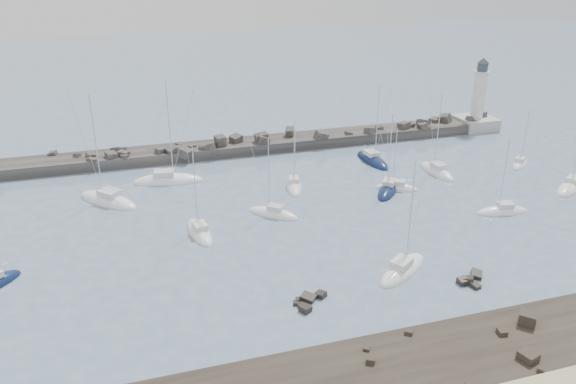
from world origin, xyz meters
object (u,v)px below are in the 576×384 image
(sailboat_6, at_px, (294,187))
(sailboat_13, at_px, (388,191))
(lighthouse, at_px, (476,113))
(sailboat_5, at_px, (273,214))
(sailboat_11, at_px, (572,187))
(sailboat_4, at_px, (168,181))
(sailboat_12, at_px, (520,164))
(sailboat_10, at_px, (436,172))
(sailboat_1, at_px, (108,201))
(sailboat_3, at_px, (200,233))
(sailboat_14, at_px, (396,188))
(sailboat_8, at_px, (372,161))
(sailboat_7, at_px, (402,270))
(sailboat_9, at_px, (502,212))

(sailboat_6, height_order, sailboat_13, sailboat_13)
(lighthouse, distance_m, sailboat_13, 38.96)
(sailboat_5, relative_size, sailboat_13, 0.90)
(sailboat_6, relative_size, sailboat_11, 0.79)
(sailboat_13, bearing_deg, sailboat_11, -14.54)
(sailboat_4, bearing_deg, sailboat_12, -9.63)
(sailboat_11, distance_m, sailboat_13, 27.63)
(sailboat_12, bearing_deg, sailboat_10, 176.53)
(sailboat_1, height_order, sailboat_3, sailboat_1)
(lighthouse, bearing_deg, sailboat_3, -153.95)
(sailboat_10, bearing_deg, sailboat_14, -155.45)
(sailboat_1, xyz_separation_m, sailboat_8, (42.51, 4.09, -0.01))
(sailboat_4, xyz_separation_m, sailboat_12, (56.26, -9.55, -0.02))
(lighthouse, relative_size, sailboat_10, 1.08)
(sailboat_7, bearing_deg, sailboat_3, 142.13)
(sailboat_7, bearing_deg, sailboat_8, 70.47)
(sailboat_7, xyz_separation_m, sailboat_11, (35.24, 13.80, -0.00))
(sailboat_9, bearing_deg, sailboat_5, 164.32)
(sailboat_1, height_order, sailboat_4, sailboat_4)
(sailboat_4, distance_m, sailboat_6, 19.36)
(sailboat_4, xyz_separation_m, sailboat_13, (30.45, -13.26, 0.00))
(lighthouse, xyz_separation_m, sailboat_8, (-27.54, -11.54, -2.95))
(sailboat_8, bearing_deg, sailboat_9, -70.44)
(sailboat_4, distance_m, sailboat_8, 33.66)
(sailboat_1, bearing_deg, sailboat_5, -27.31)
(lighthouse, xyz_separation_m, sailboat_4, (-61.18, -10.51, -2.94))
(sailboat_7, relative_size, sailboat_10, 1.01)
(sailboat_4, distance_m, sailboat_9, 48.49)
(lighthouse, height_order, sailboat_14, lighthouse)
(sailboat_8, height_order, sailboat_9, sailboat_8)
(sailboat_1, relative_size, sailboat_3, 1.33)
(sailboat_8, bearing_deg, sailboat_7, -109.53)
(sailboat_1, height_order, sailboat_5, sailboat_1)
(sailboat_4, xyz_separation_m, sailboat_9, (41.93, -24.36, -0.02))
(sailboat_11, bearing_deg, sailboat_6, 162.55)
(sailboat_9, height_order, sailboat_10, sailboat_10)
(lighthouse, bearing_deg, sailboat_13, -142.29)
(sailboat_12, bearing_deg, sailboat_7, -144.53)
(sailboat_6, distance_m, sailboat_13, 13.85)
(sailboat_1, height_order, sailboat_9, sailboat_1)
(sailboat_5, xyz_separation_m, sailboat_11, (44.98, -4.17, -0.00))
(sailboat_6, distance_m, sailboat_11, 41.37)
(sailboat_10, bearing_deg, sailboat_8, 135.01)
(sailboat_4, relative_size, sailboat_6, 1.46)
(sailboat_3, height_order, sailboat_11, sailboat_11)
(sailboat_4, distance_m, sailboat_5, 20.15)
(sailboat_4, relative_size, sailboat_8, 1.15)
(sailboat_9, height_order, sailboat_13, sailboat_13)
(sailboat_8, distance_m, sailboat_14, 11.92)
(sailboat_8, relative_size, sailboat_14, 1.42)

